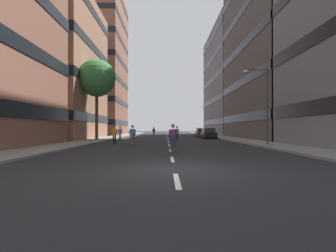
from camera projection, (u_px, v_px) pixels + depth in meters
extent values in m
plane|color=black|center=(168.00, 138.00, 38.76)|extent=(176.73, 176.73, 0.00)
cube|color=gray|center=(115.00, 137.00, 42.35)|extent=(3.16, 81.00, 0.14)
cube|color=gray|center=(220.00, 137.00, 42.52)|extent=(3.16, 81.00, 0.14)
cube|color=silver|center=(177.00, 181.00, 7.30)|extent=(0.16, 2.20, 0.01)
cube|color=silver|center=(172.00, 159.00, 12.30)|extent=(0.16, 2.20, 0.01)
cube|color=silver|center=(170.00, 150.00, 17.30)|extent=(0.16, 2.20, 0.01)
cube|color=silver|center=(169.00, 145.00, 22.30)|extent=(0.16, 2.20, 0.01)
cube|color=silver|center=(169.00, 142.00, 27.30)|extent=(0.16, 2.20, 0.01)
cube|color=silver|center=(168.00, 140.00, 32.30)|extent=(0.16, 2.20, 0.01)
cube|color=silver|center=(168.00, 138.00, 37.30)|extent=(0.16, 2.20, 0.01)
cube|color=silver|center=(167.00, 137.00, 42.30)|extent=(0.16, 2.20, 0.01)
cube|color=silver|center=(167.00, 136.00, 47.30)|extent=(0.16, 2.20, 0.01)
cube|color=silver|center=(167.00, 136.00, 52.30)|extent=(0.16, 2.20, 0.01)
cube|color=silver|center=(167.00, 135.00, 57.30)|extent=(0.16, 2.20, 0.01)
cube|color=silver|center=(167.00, 134.00, 62.30)|extent=(0.16, 2.20, 0.01)
cube|color=silver|center=(167.00, 134.00, 67.30)|extent=(0.16, 2.20, 0.01)
cube|color=silver|center=(167.00, 133.00, 72.30)|extent=(0.16, 2.20, 0.01)
cube|color=#9E6B51|center=(35.00, 69.00, 35.55)|extent=(16.57, 16.11, 19.53)
cube|color=black|center=(35.00, 118.00, 35.50)|extent=(16.69, 16.23, 1.10)
cube|color=black|center=(35.00, 83.00, 35.54)|extent=(16.69, 16.23, 1.10)
cube|color=black|center=(35.00, 48.00, 35.58)|extent=(16.69, 16.23, 1.10)
cube|color=black|center=(35.00, 13.00, 35.62)|extent=(16.69, 16.23, 1.10)
cube|color=brown|center=(86.00, 65.00, 58.77)|extent=(16.57, 16.93, 32.29)
cube|color=black|center=(86.00, 123.00, 58.65)|extent=(16.69, 17.05, 1.10)
cube|color=black|center=(86.00, 103.00, 58.69)|extent=(16.69, 17.05, 1.10)
cube|color=black|center=(86.00, 83.00, 58.73)|extent=(16.69, 17.05, 1.10)
cube|color=black|center=(86.00, 63.00, 58.77)|extent=(16.69, 17.05, 1.10)
cube|color=black|center=(87.00, 43.00, 58.81)|extent=(16.69, 17.05, 1.10)
cube|color=black|center=(87.00, 23.00, 58.85)|extent=(16.69, 17.05, 1.10)
cube|color=black|center=(87.00, 3.00, 58.89)|extent=(16.69, 17.05, 1.10)
cube|color=#4C4744|center=(299.00, 17.00, 35.98)|extent=(16.57, 21.40, 34.57)
cube|color=black|center=(300.00, 118.00, 35.86)|extent=(16.69, 21.52, 1.10)
cube|color=black|center=(300.00, 83.00, 35.90)|extent=(16.69, 21.52, 1.10)
cube|color=black|center=(299.00, 48.00, 35.94)|extent=(16.69, 21.52, 1.10)
cube|color=black|center=(299.00, 13.00, 35.99)|extent=(16.69, 21.52, 1.10)
cube|color=slate|center=(247.00, 83.00, 59.10)|extent=(16.57, 23.90, 24.10)
cube|color=black|center=(247.00, 122.00, 59.02)|extent=(16.69, 24.02, 1.10)
cube|color=black|center=(247.00, 101.00, 59.06)|extent=(16.69, 24.02, 1.10)
cube|color=black|center=(247.00, 81.00, 59.10)|extent=(16.69, 24.02, 1.10)
cube|color=black|center=(247.00, 60.00, 59.14)|extent=(16.69, 24.02, 1.10)
cube|color=black|center=(247.00, 39.00, 59.18)|extent=(16.69, 24.02, 1.10)
cube|color=maroon|center=(201.00, 134.00, 44.71)|extent=(1.80, 4.40, 0.70)
cube|color=#2D3338|center=(201.00, 130.00, 44.56)|extent=(1.60, 2.10, 0.64)
cylinder|color=black|center=(196.00, 135.00, 46.15)|extent=(0.22, 0.64, 0.64)
cylinder|color=black|center=(204.00, 135.00, 46.16)|extent=(0.22, 0.64, 0.64)
cylinder|color=black|center=(198.00, 135.00, 43.25)|extent=(0.22, 0.64, 0.64)
cylinder|color=black|center=(207.00, 135.00, 43.26)|extent=(0.22, 0.64, 0.64)
cube|color=black|center=(208.00, 135.00, 37.26)|extent=(1.80, 4.40, 0.70)
cube|color=#2D3338|center=(208.00, 130.00, 37.11)|extent=(1.60, 2.10, 0.64)
cylinder|color=black|center=(201.00, 136.00, 38.70)|extent=(0.22, 0.64, 0.64)
cylinder|color=black|center=(212.00, 136.00, 38.71)|extent=(0.22, 0.64, 0.64)
cylinder|color=black|center=(204.00, 137.00, 35.80)|extent=(0.22, 0.64, 0.64)
cylinder|color=black|center=(216.00, 137.00, 35.81)|extent=(0.22, 0.64, 0.64)
cylinder|color=#4C3823|center=(97.00, 115.00, 30.99)|extent=(0.36, 0.36, 5.89)
sphere|color=#387A3D|center=(97.00, 78.00, 31.03)|extent=(4.56, 4.56, 4.56)
cylinder|color=#3F3F44|center=(267.00, 106.00, 21.89)|extent=(0.16, 0.16, 6.50)
cylinder|color=#3F3F44|center=(256.00, 70.00, 21.91)|extent=(1.80, 0.10, 0.10)
ellipsoid|color=silver|center=(246.00, 71.00, 21.90)|extent=(0.50, 0.30, 0.24)
cube|color=brown|center=(133.00, 145.00, 21.95)|extent=(0.40, 0.92, 0.02)
cylinder|color=#D8BF4C|center=(132.00, 145.00, 22.26)|extent=(0.19, 0.11, 0.07)
cylinder|color=#D8BF4C|center=(133.00, 145.00, 21.64)|extent=(0.19, 0.11, 0.07)
cylinder|color=#594C47|center=(132.00, 140.00, 21.94)|extent=(0.17, 0.17, 0.80)
cylinder|color=#594C47|center=(134.00, 140.00, 21.98)|extent=(0.17, 0.17, 0.80)
cube|color=blue|center=(133.00, 132.00, 21.96)|extent=(0.36, 0.27, 0.55)
cylinder|color=blue|center=(130.00, 132.00, 21.96)|extent=(0.14, 0.24, 0.55)
cylinder|color=blue|center=(135.00, 132.00, 22.06)|extent=(0.14, 0.24, 0.55)
sphere|color=tan|center=(133.00, 127.00, 21.99)|extent=(0.22, 0.22, 0.22)
sphere|color=black|center=(133.00, 126.00, 21.99)|extent=(0.21, 0.21, 0.21)
cube|color=#4C8C4C|center=(133.00, 132.00, 21.79)|extent=(0.29, 0.22, 0.40)
cube|color=brown|center=(120.00, 139.00, 32.32)|extent=(0.22, 0.90, 0.02)
cylinder|color=#D8BF4C|center=(120.00, 140.00, 32.64)|extent=(0.18, 0.07, 0.07)
cylinder|color=#D8BF4C|center=(120.00, 140.00, 32.00)|extent=(0.18, 0.07, 0.07)
cylinder|color=#594C47|center=(119.00, 136.00, 32.32)|extent=(0.14, 0.14, 0.80)
cylinder|color=#594C47|center=(121.00, 136.00, 32.33)|extent=(0.14, 0.14, 0.80)
cube|color=blue|center=(120.00, 131.00, 32.33)|extent=(0.32, 0.21, 0.55)
cylinder|color=blue|center=(118.00, 131.00, 32.37)|extent=(0.10, 0.23, 0.55)
cylinder|color=blue|center=(122.00, 131.00, 32.39)|extent=(0.10, 0.23, 0.55)
sphere|color=beige|center=(120.00, 127.00, 32.36)|extent=(0.22, 0.22, 0.22)
sphere|color=black|center=(120.00, 127.00, 32.36)|extent=(0.21, 0.21, 0.21)
cube|color=beige|center=(120.00, 131.00, 32.15)|extent=(0.26, 0.17, 0.40)
cube|color=brown|center=(177.00, 139.00, 32.40)|extent=(0.37, 0.92, 0.02)
cylinder|color=#D8BF4C|center=(176.00, 140.00, 32.71)|extent=(0.19, 0.10, 0.07)
cylinder|color=#D8BF4C|center=(178.00, 140.00, 32.08)|extent=(0.19, 0.10, 0.07)
cylinder|color=black|center=(176.00, 136.00, 32.38)|extent=(0.16, 0.16, 0.80)
cylinder|color=black|center=(178.00, 136.00, 32.42)|extent=(0.16, 0.16, 0.80)
cube|color=orange|center=(177.00, 131.00, 32.41)|extent=(0.35, 0.26, 0.55)
cylinder|color=orange|center=(175.00, 131.00, 32.41)|extent=(0.13, 0.24, 0.55)
cylinder|color=orange|center=(178.00, 131.00, 32.50)|extent=(0.13, 0.24, 0.55)
sphere|color=tan|center=(177.00, 127.00, 32.43)|extent=(0.22, 0.22, 0.22)
sphere|color=black|center=(177.00, 127.00, 32.43)|extent=(0.21, 0.21, 0.21)
cube|color=brown|center=(114.00, 144.00, 23.20)|extent=(0.26, 0.91, 0.02)
cylinder|color=#D8BF4C|center=(115.00, 144.00, 23.52)|extent=(0.18, 0.08, 0.07)
cylinder|color=#D8BF4C|center=(113.00, 145.00, 22.88)|extent=(0.18, 0.08, 0.07)
cylinder|color=black|center=(113.00, 139.00, 23.20)|extent=(0.15, 0.15, 0.80)
cylinder|color=black|center=(115.00, 139.00, 23.19)|extent=(0.15, 0.15, 0.80)
cube|color=orange|center=(114.00, 132.00, 23.21)|extent=(0.33, 0.22, 0.55)
cylinder|color=orange|center=(112.00, 132.00, 23.27)|extent=(0.11, 0.23, 0.55)
cylinder|color=orange|center=(117.00, 132.00, 23.24)|extent=(0.11, 0.23, 0.55)
sphere|color=#997051|center=(115.00, 127.00, 23.23)|extent=(0.22, 0.22, 0.22)
sphere|color=black|center=(115.00, 126.00, 23.23)|extent=(0.21, 0.21, 0.21)
cube|color=brown|center=(154.00, 136.00, 49.03)|extent=(0.21, 0.90, 0.02)
cylinder|color=#D8BF4C|center=(154.00, 136.00, 49.35)|extent=(0.18, 0.07, 0.07)
cylinder|color=#D8BF4C|center=(154.00, 136.00, 48.71)|extent=(0.18, 0.07, 0.07)
cylinder|color=#2D334C|center=(153.00, 133.00, 49.03)|extent=(0.14, 0.14, 0.80)
cylinder|color=#2D334C|center=(154.00, 133.00, 49.03)|extent=(0.14, 0.14, 0.80)
cube|color=black|center=(154.00, 130.00, 49.04)|extent=(0.32, 0.20, 0.55)
cylinder|color=black|center=(153.00, 130.00, 49.09)|extent=(0.09, 0.23, 0.55)
cylinder|color=black|center=(155.00, 130.00, 49.09)|extent=(0.09, 0.23, 0.55)
sphere|color=tan|center=(154.00, 128.00, 49.06)|extent=(0.22, 0.22, 0.22)
sphere|color=black|center=(154.00, 127.00, 49.06)|extent=(0.21, 0.21, 0.21)
cube|color=brown|center=(173.00, 150.00, 16.49)|extent=(0.31, 0.92, 0.02)
cylinder|color=#D8BF4C|center=(173.00, 150.00, 16.81)|extent=(0.19, 0.09, 0.07)
cylinder|color=#D8BF4C|center=(172.00, 151.00, 16.17)|extent=(0.19, 0.09, 0.07)
cylinder|color=#2D334C|center=(172.00, 144.00, 16.50)|extent=(0.16, 0.16, 0.80)
cylinder|color=#2D334C|center=(174.00, 144.00, 16.48)|extent=(0.16, 0.16, 0.80)
cube|color=blue|center=(173.00, 133.00, 16.50)|extent=(0.34, 0.24, 0.55)
cylinder|color=blue|center=(170.00, 134.00, 16.57)|extent=(0.12, 0.24, 0.55)
cylinder|color=blue|center=(176.00, 134.00, 16.52)|extent=(0.12, 0.24, 0.55)
sphere|color=tan|center=(173.00, 126.00, 16.52)|extent=(0.22, 0.22, 0.22)
sphere|color=black|center=(173.00, 126.00, 16.52)|extent=(0.21, 0.21, 0.21)
cube|color=#A52626|center=(173.00, 133.00, 16.32)|extent=(0.28, 0.19, 0.40)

